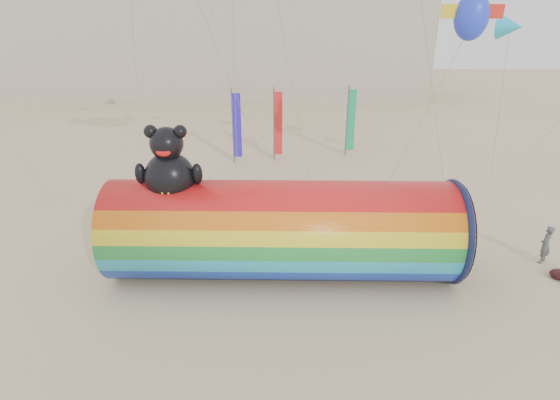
{
  "coord_description": "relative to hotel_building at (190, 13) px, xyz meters",
  "views": [
    {
      "loc": [
        0.8,
        -15.67,
        9.49
      ],
      "look_at": [
        0.5,
        1.5,
        2.4
      ],
      "focal_mm": 28.0,
      "sensor_mm": 36.0,
      "label": 1
    }
  ],
  "objects": [
    {
      "name": "ground",
      "position": [
        12.0,
        -45.95,
        -10.31
      ],
      "size": [
        160.0,
        160.0,
        0.0
      ],
      "primitive_type": "plane",
      "color": "#CCB58C",
      "rests_on": "ground"
    },
    {
      "name": "hotel_building",
      "position": [
        0.0,
        0.0,
        0.0
      ],
      "size": [
        60.4,
        15.4,
        20.6
      ],
      "color": "#B7AD99",
      "rests_on": "ground"
    },
    {
      "name": "windsock_assembly",
      "position": [
        12.63,
        -46.38,
        -8.27
      ],
      "size": [
        13.34,
        4.06,
        6.15
      ],
      "color": "red",
      "rests_on": "ground"
    },
    {
      "name": "kite_handler",
      "position": [
        23.6,
        -45.34,
        -9.47
      ],
      "size": [
        0.71,
        0.71,
        1.67
      ],
      "primitive_type": "imported",
      "rotation": [
        0.0,
        0.0,
        3.93
      ],
      "color": "#4C4F52",
      "rests_on": "ground"
    },
    {
      "name": "festival_banners",
      "position": [
        12.9,
        -30.63,
        -7.67
      ],
      "size": [
        8.86,
        2.02,
        5.2
      ],
      "color": "#59595E",
      "rests_on": "ground"
    }
  ]
}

